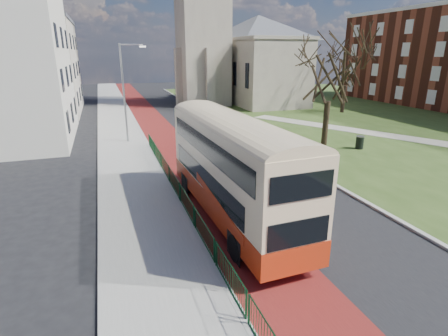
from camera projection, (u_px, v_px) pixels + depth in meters
name	position (u px, v px, depth m)	size (l,w,h in m)	color
ground	(264.00, 228.00, 15.51)	(160.00, 160.00, 0.00)	black
road_carriageway	(190.00, 133.00, 33.92)	(9.00, 120.00, 0.01)	black
bus_lane	(162.00, 135.00, 33.08)	(3.40, 120.00, 0.01)	#591414
pavement_west	(121.00, 137.00, 31.89)	(4.00, 120.00, 0.12)	gray
kerb_west	(143.00, 135.00, 32.51)	(0.25, 120.00, 0.13)	#999993
kerb_east	(228.00, 125.00, 37.11)	(0.25, 80.00, 0.13)	#999993
grass_green	(379.00, 115.00, 43.27)	(40.00, 80.00, 0.04)	#2F4619
footpath	(422.00, 141.00, 30.64)	(2.20, 36.00, 0.03)	#9E998C
pedestrian_railing	(180.00, 192.00, 18.01)	(0.07, 24.00, 1.12)	#0C381B
gothic_church	(233.00, 10.00, 49.35)	(16.38, 18.00, 40.00)	gray
street_block_far	(33.00, 66.00, 43.47)	(10.30, 16.30, 11.50)	#BEB2A0
streetlamp	(125.00, 88.00, 28.87)	(2.13, 0.18, 8.00)	gray
bus	(232.00, 164.00, 15.67)	(2.93, 11.20, 4.65)	#B02B10
winter_tree_near	(331.00, 64.00, 27.26)	(6.61, 6.61, 9.38)	black
winter_tree_far	(347.00, 64.00, 43.33)	(7.26, 7.26, 8.75)	black
litter_bin	(360.00, 142.00, 27.98)	(0.79, 0.79, 1.04)	black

